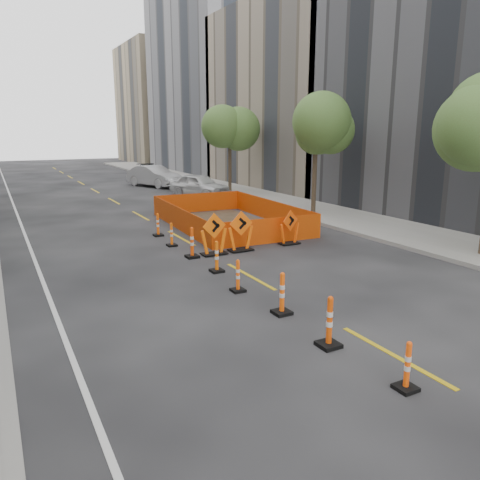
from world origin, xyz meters
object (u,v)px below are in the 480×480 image
chevron_sign_center (241,231)px  parked_car_near (199,185)px  channelizer_5 (217,257)px  channelizer_6 (192,242)px  channelizer_7 (172,234)px  channelizer_2 (329,322)px  channelizer_3 (282,293)px  chevron_sign_left (214,234)px  channelizer_8 (158,225)px  parked_car_mid (154,176)px  channelizer_4 (238,276)px  chevron_sign_right (290,227)px  parked_car_far (148,172)px  channelizer_1 (407,366)px

chevron_sign_center → parked_car_near: size_ratio=0.34×
channelizer_5 → channelizer_6: (-0.04, 1.98, 0.04)m
channelizer_7 → parked_car_near: size_ratio=0.21×
channelizer_2 → channelizer_3: size_ratio=1.04×
channelizer_6 → chevron_sign_left: (0.85, -0.02, 0.22)m
channelizer_3 → chevron_sign_left: (0.90, 5.94, 0.24)m
channelizer_2 → chevron_sign_center: bearing=75.0°
channelizer_8 → parked_car_mid: (5.52, 17.60, 0.34)m
channelizer_4 → parked_car_mid: (5.80, 25.54, 0.37)m
channelizer_2 → channelizer_3: 1.99m
chevron_sign_right → parked_car_mid: size_ratio=0.27×
channelizer_3 → parked_car_mid: (5.61, 27.53, 0.30)m
channelizer_2 → chevron_sign_right: bearing=61.3°
chevron_sign_left → chevron_sign_center: chevron_sign_left is taller
chevron_sign_right → channelizer_6: bearing=166.1°
channelizer_7 → channelizer_8: bearing=87.1°
channelizer_3 → parked_car_far: parked_car_far is taller
channelizer_1 → channelizer_6: channelizer_6 is taller
chevron_sign_center → channelizer_6: bearing=-177.0°
channelizer_4 → chevron_sign_right: 5.99m
channelizer_4 → chevron_sign_right: size_ratio=0.68×
channelizer_6 → chevron_sign_center: size_ratio=0.73×
channelizer_5 → channelizer_7: bearing=91.3°
channelizer_7 → parked_car_near: parked_car_near is taller
chevron_sign_center → parked_car_far: (4.78, 27.08, -0.08)m
channelizer_8 → chevron_sign_center: 4.41m
channelizer_7 → channelizer_2: bearing=-90.6°
chevron_sign_left → parked_car_far: 27.75m
channelizer_6 → chevron_sign_right: bearing=0.6°
channelizer_1 → parked_car_far: parked_car_far is taller
channelizer_7 → channelizer_8: size_ratio=0.94×
channelizer_6 → channelizer_2: bearing=-91.2°
channelizer_8 → parked_car_far: bearing=73.8°
channelizer_3 → channelizer_7: channelizer_3 is taller
channelizer_3 → chevron_sign_center: bearing=71.3°
channelizer_6 → parked_car_mid: size_ratio=0.22×
channelizer_5 → chevron_sign_left: bearing=67.5°
channelizer_4 → channelizer_6: channelizer_6 is taller
channelizer_6 → channelizer_7: (-0.05, 1.98, -0.09)m
channelizer_8 → channelizer_4: bearing=-92.0°
channelizer_2 → chevron_sign_center: chevron_sign_center is taller
chevron_sign_left → parked_car_near: bearing=64.2°
chevron_sign_center → parked_car_mid: size_ratio=0.30×
parked_car_far → channelizer_6: bearing=-92.9°
channelizer_4 → channelizer_8: size_ratio=0.94×
channelizer_4 → channelizer_5: channelizer_5 is taller
channelizer_8 → chevron_sign_right: size_ratio=0.72×
channelizer_5 → parked_car_far: bearing=77.0°
chevron_sign_right → parked_car_near: size_ratio=0.30×
channelizer_7 → chevron_sign_right: chevron_sign_right is taller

